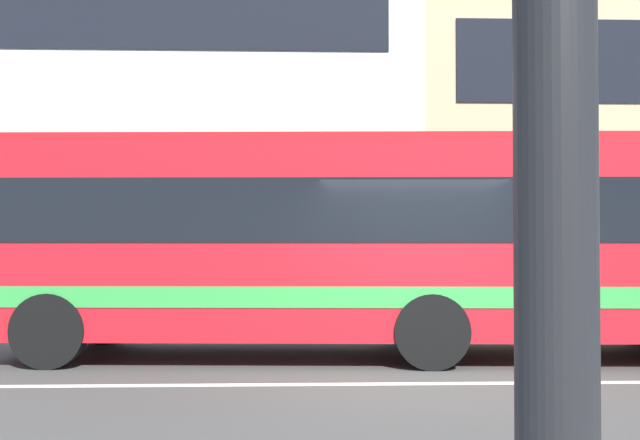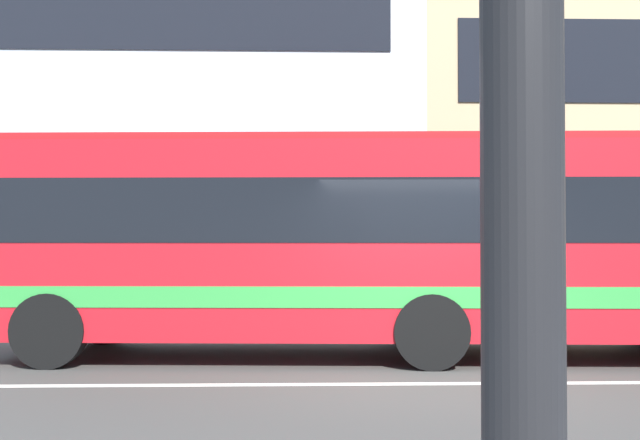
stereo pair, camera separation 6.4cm
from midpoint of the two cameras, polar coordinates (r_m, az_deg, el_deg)
name	(u,v)px [view 1 (the left image)]	position (r m, az deg, el deg)	size (l,w,h in m)	color
ground_plane	(427,384)	(9.37, 7.77, -12.00)	(160.00, 160.00, 0.00)	#454441
lane_centre_line	(427,383)	(9.37, 7.77, -11.98)	(60.00, 0.16, 0.01)	silver
apartment_block_left	(40,82)	(26.81, -20.21, 9.59)	(23.20, 11.28, 13.51)	silver
transit_bus	(376,237)	(11.31, 4.05, -1.28)	(10.96, 3.14, 3.16)	red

